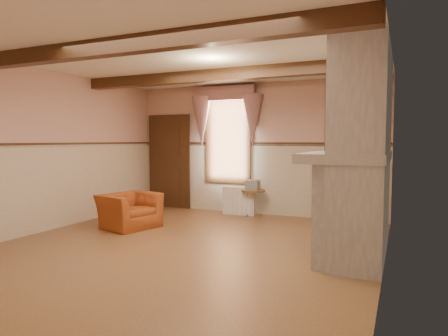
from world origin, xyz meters
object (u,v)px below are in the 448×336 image
at_px(side_table, 253,203).
at_px(oil_lamp, 353,142).
at_px(radiator, 239,201).
at_px(bowl, 350,149).
at_px(mantel_clock, 355,144).
at_px(armchair, 129,211).

height_order(side_table, oil_lamp, oil_lamp).
height_order(side_table, radiator, radiator).
relative_size(radiator, bowl, 2.04).
relative_size(radiator, mantel_clock, 2.92).
bearing_deg(oil_lamp, radiator, 146.20).
bearing_deg(bowl, armchair, -179.89).
bearing_deg(mantel_clock, side_table, 148.93).
distance_m(bowl, mantel_clock, 0.68).
distance_m(radiator, mantel_clock, 3.04).
bearing_deg(bowl, side_table, 137.51).
relative_size(radiator, oil_lamp, 2.50).
xyz_separation_m(armchair, mantel_clock, (3.82, 0.68, 1.21)).
bearing_deg(oil_lamp, mantel_clock, 90.00).
bearing_deg(oil_lamp, bowl, -90.00).
bearing_deg(radiator, armchair, -126.86).
bearing_deg(oil_lamp, armchair, -175.12).
relative_size(armchair, mantel_clock, 3.96).
xyz_separation_m(radiator, oil_lamp, (2.46, -1.65, 1.26)).
bearing_deg(armchair, oil_lamp, -70.12).
distance_m(armchair, radiator, 2.39).
height_order(bowl, mantel_clock, mantel_clock).
relative_size(mantel_clock, oil_lamp, 0.86).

